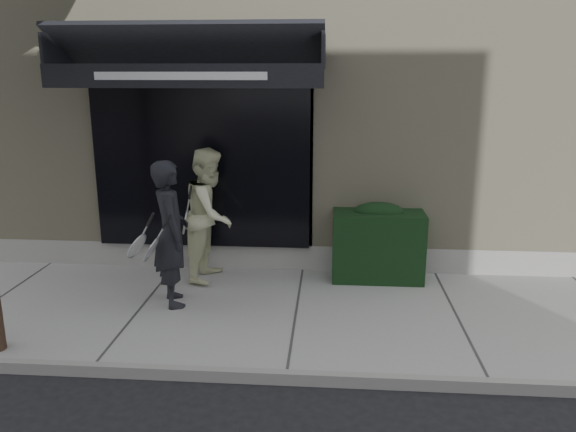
{
  "coord_description": "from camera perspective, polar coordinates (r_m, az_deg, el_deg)",
  "views": [
    {
      "loc": [
        0.41,
        -6.61,
        3.05
      ],
      "look_at": [
        -0.15,
        0.6,
        1.2
      ],
      "focal_mm": 35.0,
      "sensor_mm": 36.0,
      "label": 1
    }
  ],
  "objects": [
    {
      "name": "ground",
      "position": [
        7.29,
        0.86,
        -10.36
      ],
      "size": [
        80.0,
        80.0,
        0.0
      ],
      "primitive_type": "plane",
      "color": "black",
      "rests_on": "ground"
    },
    {
      "name": "sidewalk",
      "position": [
        7.27,
        0.86,
        -9.93
      ],
      "size": [
        20.0,
        3.0,
        0.12
      ],
      "primitive_type": "cube",
      "color": "#969691",
      "rests_on": "ground"
    },
    {
      "name": "curb",
      "position": [
        5.89,
        -0.13,
        -16.05
      ],
      "size": [
        20.0,
        0.1,
        0.14
      ],
      "primitive_type": "cube",
      "color": "gray",
      "rests_on": "ground"
    },
    {
      "name": "building_facade",
      "position": [
        11.58,
        2.46,
        12.81
      ],
      "size": [
        14.3,
        8.04,
        5.64
      ],
      "color": "#B7AE8C",
      "rests_on": "ground"
    },
    {
      "name": "hedge",
      "position": [
        8.25,
        9.09,
        -2.68
      ],
      "size": [
        1.3,
        0.7,
        1.14
      ],
      "color": "black",
      "rests_on": "sidewalk"
    },
    {
      "name": "pedestrian_front",
      "position": [
        7.29,
        -11.84,
        -1.78
      ],
      "size": [
        0.81,
        0.89,
        1.89
      ],
      "color": "black",
      "rests_on": "sidewalk"
    },
    {
      "name": "pedestrian_back",
      "position": [
        8.14,
        -7.89,
        0.18
      ],
      "size": [
        0.85,
        1.03,
        1.91
      ],
      "color": "beige",
      "rests_on": "sidewalk"
    }
  ]
}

